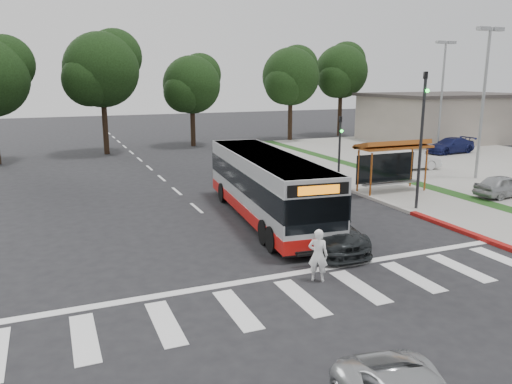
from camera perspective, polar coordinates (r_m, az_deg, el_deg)
ground at (r=19.10m, az=-1.82°, el=-6.11°), size 140.00×140.00×0.00m
sidewalk_east at (r=30.98m, az=12.07°, el=1.18°), size 4.00×40.00×0.12m
curb_east at (r=29.90m, az=8.91°, el=0.92°), size 0.30×40.00×0.15m
curb_east_red at (r=22.28m, az=22.42°, el=-4.10°), size 0.32×6.00×0.15m
parking_lot at (r=40.30m, az=24.64°, el=2.96°), size 18.00×36.00×0.10m
commercial_building at (r=53.40m, az=20.61°, el=7.83°), size 14.00×10.00×4.40m
building_roof_cap at (r=53.28m, az=20.82°, el=10.34°), size 14.60×10.60×0.30m
crosswalk_ladder at (r=14.86m, az=5.21°, el=-11.89°), size 18.00×2.60×0.01m
bus_shelter at (r=28.18m, az=15.28°, el=4.58°), size 4.20×1.60×2.86m
traffic_signal_ne_tall at (r=24.47m, az=18.44°, el=6.77°), size 0.18×0.37×6.50m
traffic_signal_ne_short at (r=30.22m, az=9.56°, el=5.65°), size 0.18×0.37×4.00m
lot_light_front at (r=33.44m, az=24.70°, el=11.25°), size 1.90×0.35×9.01m
lot_light_mid at (r=44.77m, az=20.56°, el=11.75°), size 1.90×0.35×9.01m
tree_ne_a at (r=50.25m, az=4.03°, el=13.13°), size 6.16×5.74×9.30m
tree_ne_b at (r=55.43m, az=9.76°, el=13.51°), size 6.16×5.74×10.02m
tree_north_a at (r=43.19m, az=-17.16°, el=13.33°), size 6.60×6.15×10.17m
tree_north_b at (r=46.64m, az=-7.30°, el=12.17°), size 5.72×5.33×8.43m
transit_bus at (r=22.24m, az=1.18°, el=0.55°), size 3.56×11.48×2.92m
pedestrian at (r=15.74m, az=7.11°, el=-7.18°), size 0.74×0.70×1.70m
dark_sedan at (r=19.03m, az=7.31°, el=-3.97°), size 2.21×5.09×1.46m
parked_car_0 at (r=29.27m, az=26.45°, el=0.65°), size 3.49×1.58×1.16m
parked_car_1 at (r=35.54m, az=17.25°, el=3.55°), size 4.21×1.77×1.35m
parked_car_3 at (r=44.38m, az=21.33°, el=4.98°), size 4.56×2.17×1.28m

